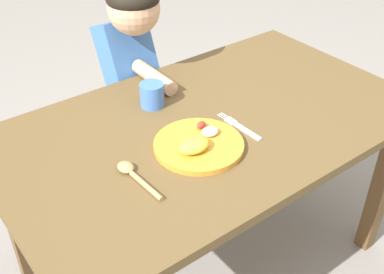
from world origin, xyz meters
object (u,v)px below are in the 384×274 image
plate (198,144)px  fork (240,127)px  person (131,87)px  spoon (133,174)px  drinking_cup (152,95)px

plate → fork: 0.17m
plate → person: size_ratio=0.26×
spoon → drinking_cup: size_ratio=2.37×
plate → drinking_cup: (0.02, 0.28, 0.03)m
person → fork: bearing=95.7°
plate → fork: (0.17, 0.01, -0.01)m
fork → plate: bearing=90.2°
drinking_cup → spoon: bearing=-131.6°
spoon → drinking_cup: bearing=-44.5°
fork → spoon: size_ratio=0.96×
fork → drinking_cup: 0.32m
fork → spoon: 0.39m
fork → person: 0.59m
plate → person: person is taller
spoon → drinking_cup: 0.37m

